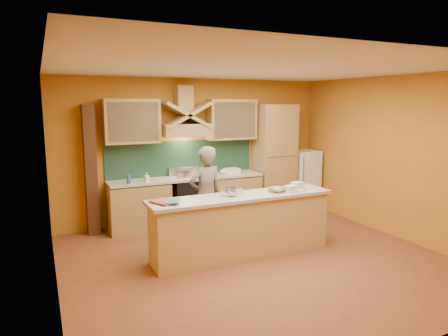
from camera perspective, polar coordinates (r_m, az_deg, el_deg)
name	(u,v)px	position (r m, az deg, el deg)	size (l,w,h in m)	color
floor	(257,260)	(6.15, 4.72, -12.99)	(5.50, 5.00, 0.01)	brown
ceiling	(260,68)	(5.71, 5.10, 14.01)	(5.50, 5.00, 0.01)	white
wall_back	(196,150)	(8.01, -4.03, 2.60)	(5.50, 0.02, 2.80)	#BE7C25
wall_front	(400,209)	(3.85, 23.81, -5.41)	(5.50, 0.02, 2.80)	#BE7C25
wall_left	(51,184)	(5.02, -23.51, -2.12)	(0.02, 5.00, 2.80)	#BE7C25
wall_right	(397,157)	(7.51, 23.44, 1.42)	(0.02, 5.00, 2.80)	#BE7C25
base_cabinet_left	(139,207)	(7.55, -12.05, -5.49)	(1.10, 0.60, 0.86)	tan
base_cabinet_right	(232,197)	(8.16, 1.08, -4.17)	(1.10, 0.60, 0.86)	tan
counter_top	(187,178)	(7.70, -5.27, -1.44)	(3.00, 0.62, 0.04)	beige
stove	(188,201)	(7.80, -5.22, -4.69)	(0.60, 0.58, 0.90)	black
backsplash	(182,158)	(7.91, -6.00, 1.40)	(3.00, 0.03, 0.70)	#1A392B
range_hood	(186,130)	(7.63, -5.50, 5.42)	(0.92, 0.50, 0.24)	tan
hood_chimney	(183,99)	(7.71, -5.82, 9.77)	(0.30, 0.30, 0.50)	tan
upper_cabinet_left	(132,121)	(7.43, -13.06, 6.52)	(1.00, 0.35, 0.80)	tan
upper_cabinet_right	(231,119)	(8.08, 1.05, 6.95)	(1.00, 0.35, 0.80)	tan
pantry_column	(274,159)	(8.51, 7.16, 1.25)	(0.80, 0.60, 2.30)	tan
fridge	(302,180)	(9.01, 11.15, -1.64)	(0.58, 0.60, 1.30)	white
trim_column_left	(91,170)	(7.42, -18.53, -0.34)	(0.20, 0.30, 2.30)	#472816
island_body	(242,227)	(6.20, 2.58, -8.45)	(2.80, 0.55, 0.88)	tan
island_top	(242,197)	(6.07, 2.61, -4.13)	(2.90, 0.62, 0.05)	beige
person	(206,196)	(6.53, -2.64, -4.05)	(0.60, 0.39, 1.64)	#70665B
pot_large	(185,175)	(7.65, -5.66, -0.97)	(0.26, 0.26, 0.14)	#B8B9BF
pot_small	(188,173)	(7.84, -5.15, -0.71)	(0.21, 0.21, 0.15)	silver
soap_bottle_a	(146,177)	(7.30, -11.01, -1.31)	(0.08, 0.08, 0.17)	silver
soap_bottle_b	(129,178)	(7.23, -13.45, -1.34)	(0.08, 0.08, 0.21)	#344F90
bowl_back	(226,172)	(8.00, 0.24, -0.59)	(0.23, 0.23, 0.07)	white
dish_rack	(232,171)	(8.08, 1.11, -0.40)	(0.28, 0.22, 0.10)	white
book_lower	(157,204)	(5.56, -9.62, -5.05)	(0.26, 0.35, 0.03)	#AD423D
book_upper	(165,201)	(5.61, -8.49, -4.72)	(0.21, 0.28, 0.02)	#436994
jar_large	(225,191)	(5.98, 0.13, -3.28)	(0.13, 0.13, 0.16)	silver
jar_small	(232,192)	(5.97, 1.09, -3.45)	(0.13, 0.13, 0.13)	silver
kitchen_scale	(237,191)	(6.09, 1.94, -3.36)	(0.12, 0.12, 0.10)	white
mixing_bowl	(277,190)	(6.33, 7.56, -3.10)	(0.28, 0.28, 0.07)	white
cloth	(296,190)	(6.44, 10.18, -3.17)	(0.26, 0.20, 0.02)	beige
grocery_bag_a	(297,186)	(6.55, 10.40, -2.52)	(0.18, 0.15, 0.12)	beige
grocery_bag_b	(291,189)	(6.32, 9.51, -2.98)	(0.18, 0.14, 0.11)	beige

